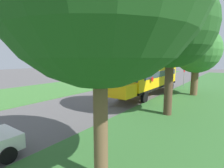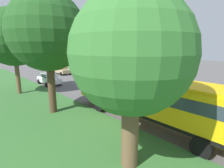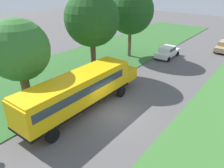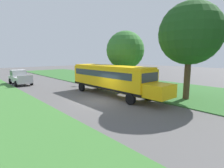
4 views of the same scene
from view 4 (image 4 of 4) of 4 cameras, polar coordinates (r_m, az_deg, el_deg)
ground_plane at (r=16.26m, az=-4.56°, el=-5.69°), size 120.00×120.00×0.00m
grass_verge at (r=23.49m, az=15.37°, el=-1.31°), size 12.00×80.00×0.08m
school_bus at (r=18.47m, az=-0.17°, el=2.19°), size 2.84×12.42×3.16m
pickup_truck at (r=29.36m, az=-27.93°, el=2.01°), size 2.28×5.40×2.10m
oak_tree_beside_bus at (r=22.79m, az=4.20°, el=11.04°), size 4.85×4.85×7.32m
oak_tree_roadside_mid at (r=17.87m, az=24.37°, el=14.79°), size 5.67×5.67×9.02m
stop_sign at (r=25.52m, az=-7.90°, el=3.58°), size 0.08×0.68×2.74m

